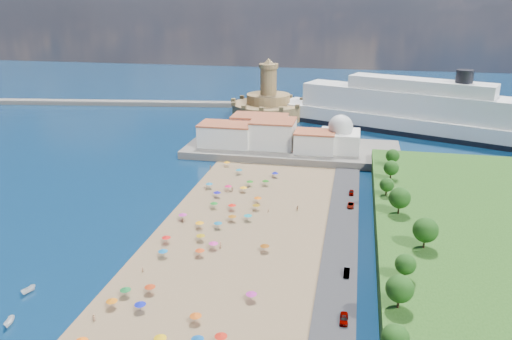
# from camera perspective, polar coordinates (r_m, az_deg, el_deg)

# --- Properties ---
(ground) EXTENTS (700.00, 700.00, 0.00)m
(ground) POSITION_cam_1_polar(r_m,az_deg,el_deg) (148.98, -3.44, -5.88)
(ground) COLOR #071938
(ground) RESTS_ON ground
(terrace) EXTENTS (90.00, 36.00, 3.00)m
(terrace) POSITION_cam_1_polar(r_m,az_deg,el_deg) (213.95, 4.14, 2.34)
(terrace) COLOR #59544C
(terrace) RESTS_ON ground
(jetty) EXTENTS (18.00, 70.00, 2.40)m
(jetty) POSITION_cam_1_polar(r_m,az_deg,el_deg) (250.78, 0.19, 4.81)
(jetty) COLOR #59544C
(jetty) RESTS_ON ground
(breakwater) EXTENTS (199.03, 34.77, 2.60)m
(breakwater) POSITION_cam_1_polar(r_m,az_deg,el_deg) (324.49, -15.54, 7.40)
(breakwater) COLOR #59544C
(breakwater) RESTS_ON ground
(waterfront_buildings) EXTENTS (57.00, 29.00, 11.00)m
(waterfront_buildings) POSITION_cam_1_polar(r_m,az_deg,el_deg) (214.80, 0.74, 4.23)
(waterfront_buildings) COLOR silver
(waterfront_buildings) RESTS_ON terrace
(domed_building) EXTENTS (16.00, 16.00, 15.00)m
(domed_building) POSITION_cam_1_polar(r_m,az_deg,el_deg) (208.53, 9.58, 3.82)
(domed_building) COLOR silver
(domed_building) RESTS_ON terrace
(fortress) EXTENTS (40.00, 40.00, 32.40)m
(fortress) POSITION_cam_1_polar(r_m,az_deg,el_deg) (278.31, 1.42, 7.39)
(fortress) COLOR olive
(fortress) RESTS_ON ground
(cruise_ship) EXTENTS (144.81, 74.04, 32.12)m
(cruise_ship) POSITION_cam_1_polar(r_m,az_deg,el_deg) (256.84, 17.95, 6.13)
(cruise_ship) COLOR black
(cruise_ship) RESTS_ON ground
(beach_parasols) EXTENTS (31.19, 118.00, 2.20)m
(beach_parasols) POSITION_cam_1_polar(r_m,az_deg,el_deg) (138.09, -5.29, -7.05)
(beach_parasols) COLOR gray
(beach_parasols) RESTS_ON beach
(beachgoers) EXTENTS (38.46, 97.06, 1.81)m
(beachgoers) POSITION_cam_1_polar(r_m,az_deg,el_deg) (157.52, -3.17, -4.01)
(beachgoers) COLOR tan
(beachgoers) RESTS_ON beach
(moored_boats) EXTENTS (5.87, 15.16, 1.43)m
(moored_boats) POSITION_cam_1_polar(r_m,az_deg,el_deg) (121.03, -25.42, -13.80)
(moored_boats) COLOR white
(moored_boats) RESTS_ON ground
(parked_cars) EXTENTS (2.23, 75.05, 1.45)m
(parked_cars) POSITION_cam_1_polar(r_m,az_deg,el_deg) (138.41, 10.55, -7.61)
(parked_cars) COLOR gray
(parked_cars) RESTS_ON promenade
(hillside_trees) EXTENTS (14.63, 108.30, 7.71)m
(hillside_trees) POSITION_cam_1_polar(r_m,az_deg,el_deg) (133.47, 16.27, -4.96)
(hillside_trees) COLOR #382314
(hillside_trees) RESTS_ON hillside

